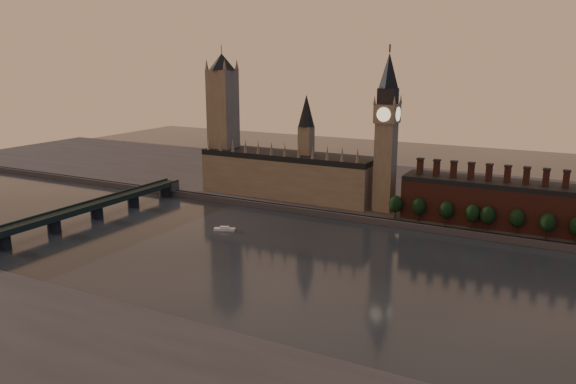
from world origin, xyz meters
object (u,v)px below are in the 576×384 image
Objects in this scene: big_ben at (387,131)px; victoria_tower at (223,117)px; westminster_bridge at (72,214)px; river_boat at (224,229)px.

victoria_tower is at bearing 177.80° from big_ben.
victoria_tower is 0.54× the size of westminster_bridge.
victoria_tower is 133.21m from westminster_bridge.
big_ben is 121.05m from river_boat.
westminster_bridge is (-165.00, -112.70, -49.39)m from big_ben.
westminster_bridge reaches higher than river_boat.
big_ben is at bearing 23.94° from river_boat.
westminster_bridge is at bearing -179.75° from river_boat.
victoria_tower is 1.01× the size of big_ben.
victoria_tower is 130.12m from big_ben.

